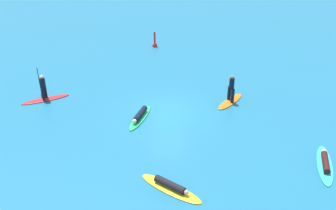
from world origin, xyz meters
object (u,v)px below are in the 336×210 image
(surfer_on_red_board, at_px, (44,93))
(surfer_on_teal_board, at_px, (325,163))
(surfer_on_orange_board, at_px, (231,95))
(surfer_on_yellow_board, at_px, (171,187))
(marker_buoy, at_px, (155,44))
(surfer_on_green_board, at_px, (140,116))

(surfer_on_red_board, relative_size, surfer_on_teal_board, 0.92)
(surfer_on_orange_board, xyz_separation_m, surfer_on_teal_board, (2.60, -6.96, -0.35))
(surfer_on_yellow_board, height_order, marker_buoy, marker_buoy)
(surfer_on_green_board, relative_size, surfer_on_yellow_board, 1.03)
(surfer_on_teal_board, distance_m, surfer_on_yellow_board, 7.73)
(surfer_on_green_board, bearing_deg, surfer_on_teal_board, 82.69)
(surfer_on_red_board, bearing_deg, surfer_on_orange_board, 152.51)
(surfer_on_teal_board, bearing_deg, marker_buoy, 42.32)
(surfer_on_red_board, relative_size, marker_buoy, 2.16)
(surfer_on_green_board, bearing_deg, surfer_on_orange_board, 127.89)
(surfer_on_green_board, bearing_deg, marker_buoy, -164.36)
(marker_buoy, bearing_deg, surfer_on_orange_board, -72.37)
(surfer_on_red_board, bearing_deg, surfer_on_teal_board, 130.46)
(surfer_on_orange_board, height_order, surfer_on_green_board, surfer_on_orange_board)
(surfer_on_yellow_board, bearing_deg, surfer_on_green_board, 142.23)
(surfer_on_red_board, xyz_separation_m, marker_buoy, (8.17, 8.16, -0.21))
(surfer_on_green_board, distance_m, surfer_on_teal_board, 10.30)
(surfer_on_green_board, height_order, surfer_on_teal_board, surfer_on_green_board)
(surfer_on_red_board, height_order, surfer_on_teal_board, surfer_on_red_board)
(surfer_on_red_board, distance_m, marker_buoy, 11.55)
(surfer_on_yellow_board, distance_m, marker_buoy, 17.93)
(surfer_on_teal_board, height_order, marker_buoy, marker_buoy)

